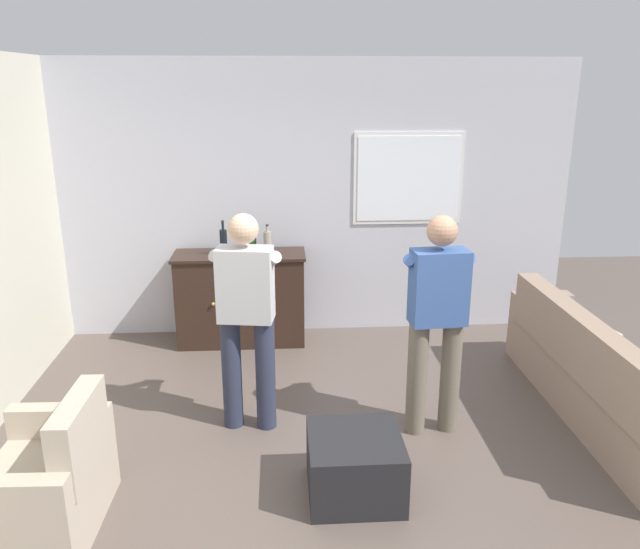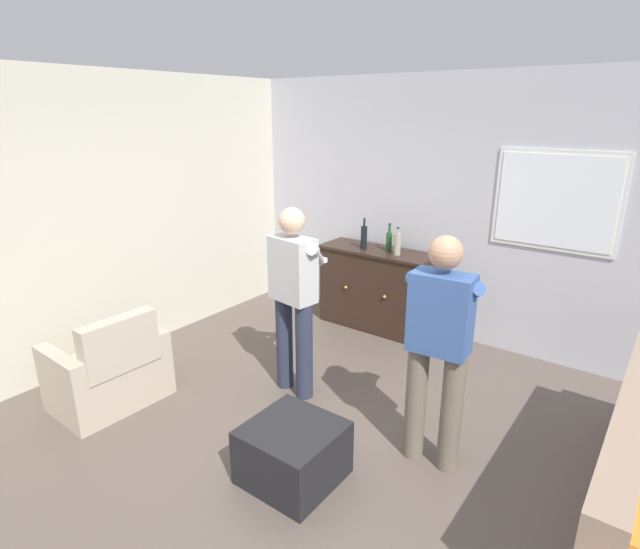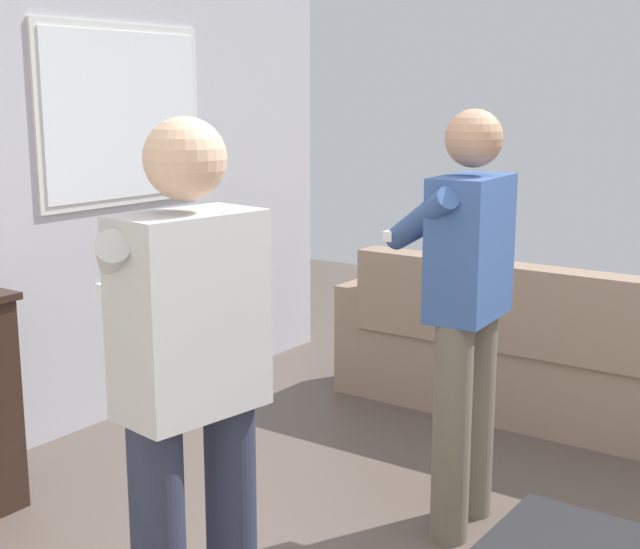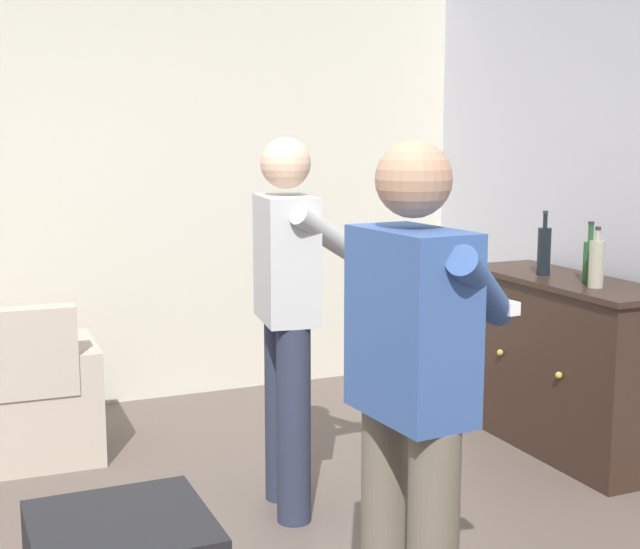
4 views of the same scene
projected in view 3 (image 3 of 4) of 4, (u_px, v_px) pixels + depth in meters
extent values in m
cube|color=silver|center=(122.00, 115.00, 4.66)|extent=(1.12, 0.02, 0.93)
cube|color=white|center=(123.00, 115.00, 4.65)|extent=(1.04, 0.03, 0.85)
cube|color=gray|center=(557.00, 384.00, 4.75)|extent=(0.55, 2.17, 0.42)
cube|color=gray|center=(547.00, 313.00, 4.50)|extent=(0.18, 2.17, 0.45)
cube|color=gray|center=(372.00, 331.00, 5.39)|extent=(0.55, 0.18, 0.64)
cube|color=#386BB7|center=(415.00, 296.00, 5.08)|extent=(0.21, 0.42, 0.36)
cube|color=beige|center=(556.00, 316.00, 4.61)|extent=(0.21, 0.42, 0.36)
cylinder|color=#282D42|center=(232.00, 541.00, 2.63)|extent=(0.15, 0.15, 0.88)
cube|color=#B7B7B7|center=(190.00, 314.00, 2.39)|extent=(0.43, 0.28, 0.55)
sphere|color=#D8AD8C|center=(185.00, 159.00, 2.31)|extent=(0.22, 0.22, 0.22)
cylinder|color=#B7B7B7|center=(118.00, 272.00, 2.39)|extent=(0.37, 0.38, 0.29)
cylinder|color=#B7B7B7|center=(186.00, 260.00, 2.56)|extent=(0.28, 0.43, 0.29)
cube|color=white|center=(121.00, 287.00, 2.60)|extent=(0.15, 0.06, 0.04)
cylinder|color=#6B6051|center=(452.00, 434.00, 3.45)|extent=(0.15, 0.15, 0.88)
cylinder|color=#6B6051|center=(476.00, 414.00, 3.67)|extent=(0.15, 0.15, 0.88)
cube|color=#385693|center=(470.00, 247.00, 3.42)|extent=(0.42, 0.25, 0.55)
sphere|color=tan|center=(474.00, 138.00, 3.33)|extent=(0.22, 0.22, 0.22)
cylinder|color=#385693|center=(420.00, 220.00, 3.38)|extent=(0.30, 0.42, 0.29)
cylinder|color=#385693|center=(444.00, 213.00, 3.57)|extent=(0.35, 0.39, 0.29)
cube|color=white|center=(395.00, 234.00, 3.57)|extent=(0.15, 0.05, 0.04)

